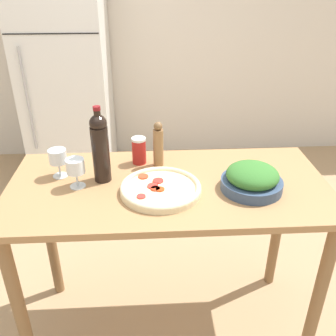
{
  "coord_description": "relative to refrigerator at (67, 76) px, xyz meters",
  "views": [
    {
      "loc": [
        -0.08,
        -1.4,
        1.71
      ],
      "look_at": [
        0.0,
        0.03,
        0.94
      ],
      "focal_mm": 40.0,
      "sensor_mm": 36.0,
      "label": 1
    }
  ],
  "objects": [
    {
      "name": "prep_counter",
      "position": [
        0.76,
        -1.8,
        -0.15
      ],
      "size": [
        1.4,
        0.67,
        0.88
      ],
      "color": "#A87A4C",
      "rests_on": "ground_plane"
    },
    {
      "name": "refrigerator",
      "position": [
        0.0,
        0.0,
        0.0
      ],
      "size": [
        0.69,
        0.74,
        1.8
      ],
      "color": "white",
      "rests_on": "ground_plane"
    },
    {
      "name": "homemade_pizza",
      "position": [
        0.72,
        -1.87,
        -0.0
      ],
      "size": [
        0.34,
        0.34,
        0.03
      ],
      "color": "beige",
      "rests_on": "prep_counter"
    },
    {
      "name": "wine_glass_far",
      "position": [
        0.27,
        -1.71,
        0.07
      ],
      "size": [
        0.08,
        0.08,
        0.13
      ],
      "color": "silver",
      "rests_on": "prep_counter"
    },
    {
      "name": "pepper_mill",
      "position": [
        0.72,
        -1.63,
        0.09
      ],
      "size": [
        0.05,
        0.05,
        0.22
      ],
      "color": "olive",
      "rests_on": "prep_counter"
    },
    {
      "name": "wine_glass_near",
      "position": [
        0.36,
        -1.8,
        0.07
      ],
      "size": [
        0.08,
        0.08,
        0.13
      ],
      "color": "silver",
      "rests_on": "prep_counter"
    },
    {
      "name": "salad_bowl",
      "position": [
        1.1,
        -1.87,
        0.03
      ],
      "size": [
        0.26,
        0.26,
        0.12
      ],
      "color": "#384C6B",
      "rests_on": "prep_counter"
    },
    {
      "name": "salt_canister",
      "position": [
        0.63,
        -1.6,
        0.05
      ],
      "size": [
        0.07,
        0.07,
        0.13
      ],
      "color": "#B2231E",
      "rests_on": "prep_counter"
    },
    {
      "name": "ground_plane",
      "position": [
        0.76,
        -1.8,
        -0.9
      ],
      "size": [
        14.0,
        14.0,
        0.0
      ],
      "primitive_type": "plane",
      "color": "tan"
    },
    {
      "name": "wine_bottle",
      "position": [
        0.47,
        -1.75,
        0.14
      ],
      "size": [
        0.07,
        0.07,
        0.34
      ],
      "color": "black",
      "rests_on": "prep_counter"
    },
    {
      "name": "wall_back",
      "position": [
        0.76,
        0.41,
        0.4
      ],
      "size": [
        6.4,
        0.08,
        2.6
      ],
      "color": "silver",
      "rests_on": "ground_plane"
    }
  ]
}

